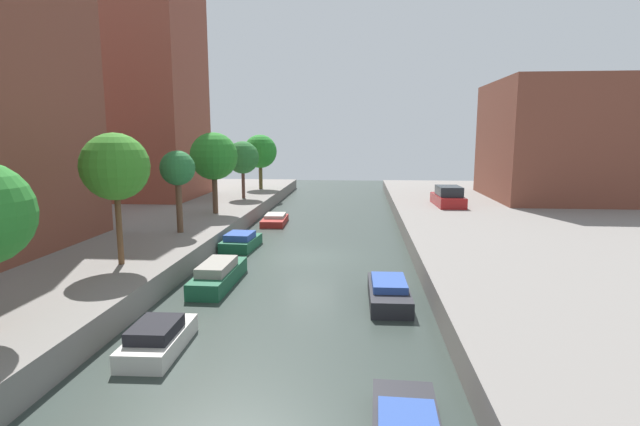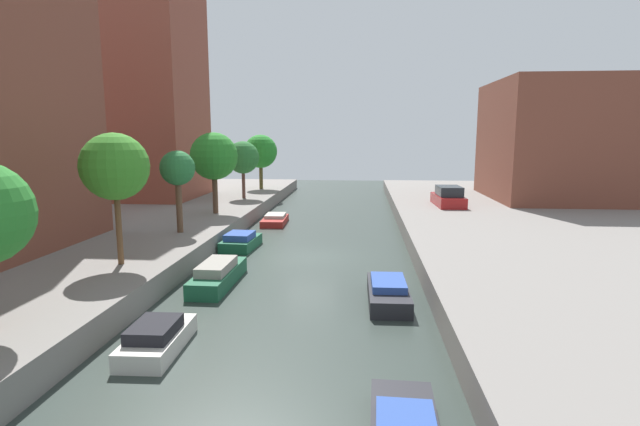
# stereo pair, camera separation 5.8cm
# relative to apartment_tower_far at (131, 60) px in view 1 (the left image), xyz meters

# --- Properties ---
(ground_plane) EXTENTS (84.00, 84.00, 0.00)m
(ground_plane) POSITION_rel_apartment_tower_far_xyz_m (16.00, -15.06, -12.03)
(ground_plane) COLOR #2D3833
(quay_left) EXTENTS (20.00, 64.00, 1.00)m
(quay_left) POSITION_rel_apartment_tower_far_xyz_m (1.00, -15.06, -11.53)
(quay_left) COLOR gray
(quay_left) RESTS_ON ground_plane
(quay_right) EXTENTS (20.00, 64.00, 1.00)m
(quay_right) POSITION_rel_apartment_tower_far_xyz_m (31.00, -15.06, -11.53)
(quay_right) COLOR gray
(quay_right) RESTS_ON ground_plane
(apartment_tower_far) EXTENTS (10.00, 8.49, 22.06)m
(apartment_tower_far) POSITION_rel_apartment_tower_far_xyz_m (0.00, 0.00, 0.00)
(apartment_tower_far) COLOR brown
(apartment_tower_far) RESTS_ON quay_left
(low_block_right) EXTENTS (10.00, 11.49, 9.34)m
(low_block_right) POSITION_rel_apartment_tower_far_xyz_m (34.00, 1.82, -6.36)
(low_block_right) COLOR brown
(low_block_right) RESTS_ON quay_right
(street_tree_1) EXTENTS (2.63, 2.63, 5.22)m
(street_tree_1) POSITION_rel_apartment_tower_far_xyz_m (8.91, -20.61, -7.15)
(street_tree_1) COLOR brown
(street_tree_1) RESTS_ON quay_left
(street_tree_2) EXTENTS (1.82, 1.82, 4.32)m
(street_tree_2) POSITION_rel_apartment_tower_far_xyz_m (8.91, -14.17, -7.71)
(street_tree_2) COLOR brown
(street_tree_2) RESTS_ON quay_left
(street_tree_3) EXTENTS (3.07, 3.07, 5.29)m
(street_tree_3) POSITION_rel_apartment_tower_far_xyz_m (8.91, -7.82, -7.31)
(street_tree_3) COLOR brown
(street_tree_3) RESTS_ON quay_left
(street_tree_4) EXTENTS (2.61, 2.61, 4.62)m
(street_tree_4) POSITION_rel_apartment_tower_far_xyz_m (8.91, -0.08, -7.74)
(street_tree_4) COLOR brown
(street_tree_4) RESTS_ON quay_left
(street_tree_5) EXTENTS (3.14, 3.14, 5.14)m
(street_tree_5) POSITION_rel_apartment_tower_far_xyz_m (8.91, 6.85, -7.49)
(street_tree_5) COLOR brown
(street_tree_5) RESTS_ON quay_left
(parked_car) EXTENTS (1.99, 4.30, 1.46)m
(parked_car) POSITION_rel_apartment_tower_far_xyz_m (24.82, -3.04, -10.43)
(parked_car) COLOR maroon
(parked_car) RESTS_ON quay_right
(moored_boat_left_1) EXTENTS (1.45, 3.09, 0.89)m
(moored_boat_left_1) POSITION_rel_apartment_tower_far_xyz_m (12.73, -26.10, -11.66)
(moored_boat_left_1) COLOR beige
(moored_boat_left_1) RESTS_ON ground_plane
(moored_boat_left_2) EXTENTS (1.35, 4.40, 1.02)m
(moored_boat_left_2) POSITION_rel_apartment_tower_far_xyz_m (12.66, -19.90, -11.60)
(moored_boat_left_2) COLOR #195638
(moored_boat_left_2) RESTS_ON ground_plane
(moored_boat_left_3) EXTENTS (1.74, 3.14, 0.91)m
(moored_boat_left_3) POSITION_rel_apartment_tower_far_xyz_m (12.00, -13.47, -11.65)
(moored_boat_left_3) COLOR #195638
(moored_boat_left_3) RESTS_ON ground_plane
(moored_boat_left_4) EXTENTS (1.65, 3.52, 0.66)m
(moored_boat_left_4) POSITION_rel_apartment_tower_far_xyz_m (12.53, -5.98, -11.75)
(moored_boat_left_4) COLOR maroon
(moored_boat_left_4) RESTS_ON ground_plane
(moored_boat_right_2) EXTENTS (1.50, 3.68, 0.87)m
(moored_boat_right_2) POSITION_rel_apartment_tower_far_xyz_m (19.53, -21.41, -11.66)
(moored_boat_right_2) COLOR #232328
(moored_boat_right_2) RESTS_ON ground_plane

